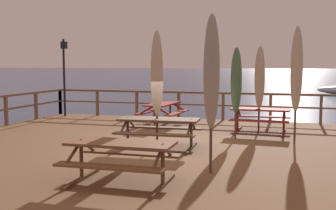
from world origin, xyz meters
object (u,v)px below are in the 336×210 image
at_px(patio_umbrella_short_back, 236,81).
at_px(picnic_table_mid_left, 260,115).
at_px(patio_umbrella_short_mid, 260,78).
at_px(picnic_table_mid_right, 163,109).
at_px(patio_umbrella_tall_mid_right, 157,74).
at_px(patio_umbrella_tall_back_right, 297,70).
at_px(picnic_table_front_right, 159,126).
at_px(lamp_post_hooked, 64,65).
at_px(picnic_table_front_left, 121,153).
at_px(patio_umbrella_tall_mid_left, 212,73).

bearing_deg(patio_umbrella_short_back, picnic_table_mid_left, 65.78).
bearing_deg(patio_umbrella_short_mid, picnic_table_mid_right, 166.29).
bearing_deg(patio_umbrella_tall_mid_right, patio_umbrella_tall_back_right, 24.46).
xyz_separation_m(picnic_table_front_right, patio_umbrella_short_mid, (2.32, 3.20, 1.17)).
height_order(patio_umbrella_tall_mid_right, patio_umbrella_short_mid, patio_umbrella_tall_mid_right).
distance_m(patio_umbrella_tall_mid_right, lamp_post_hooked, 7.58).
bearing_deg(picnic_table_front_left, patio_umbrella_short_back, 74.21).
bearing_deg(lamp_post_hooked, patio_umbrella_tall_back_right, -21.16).
xyz_separation_m(picnic_table_mid_right, patio_umbrella_short_mid, (3.46, -0.84, 1.18)).
bearing_deg(picnic_table_mid_left, lamp_post_hooked, 167.36).
relative_size(picnic_table_front_right, patio_umbrella_short_mid, 0.78).
bearing_deg(picnic_table_front_right, patio_umbrella_tall_back_right, 23.64).
bearing_deg(picnic_table_mid_right, patio_umbrella_tall_mid_left, -64.77).
distance_m(picnic_table_mid_left, picnic_table_front_left, 6.76).
xyz_separation_m(picnic_table_mid_left, patio_umbrella_short_back, (-0.61, -1.37, 1.13)).
bearing_deg(patio_umbrella_tall_back_right, patio_umbrella_tall_mid_right, -155.54).
relative_size(picnic_table_mid_left, picnic_table_mid_right, 0.92).
relative_size(picnic_table_front_left, patio_umbrella_short_mid, 0.72).
height_order(patio_umbrella_short_mid, patio_umbrella_tall_mid_left, patio_umbrella_tall_mid_left).
xyz_separation_m(picnic_table_mid_left, picnic_table_mid_right, (-3.51, 0.86, 0.00)).
distance_m(patio_umbrella_tall_back_right, lamp_post_hooked, 9.71).
bearing_deg(lamp_post_hooked, picnic_table_front_left, -54.04).
bearing_deg(patio_umbrella_tall_mid_left, patio_umbrella_tall_back_right, 65.12).
distance_m(picnic_table_mid_right, lamp_post_hooked, 4.88).
bearing_deg(patio_umbrella_short_mid, lamp_post_hooked, 167.38).
xyz_separation_m(picnic_table_front_left, lamp_post_hooked, (-5.98, 8.25, 1.55)).
bearing_deg(patio_umbrella_short_back, lamp_post_hooked, 156.88).
bearing_deg(patio_umbrella_short_mid, patio_umbrella_short_back, -112.31).
xyz_separation_m(picnic_table_front_right, lamp_post_hooked, (-5.67, 4.99, 1.55)).
bearing_deg(patio_umbrella_tall_back_right, patio_umbrella_short_mid, 121.97).
bearing_deg(picnic_table_mid_right, picnic_table_front_right, -74.24).
distance_m(patio_umbrella_short_mid, patio_umbrella_tall_mid_left, 5.31).
xyz_separation_m(patio_umbrella_short_mid, patio_umbrella_tall_back_right, (1.07, -1.72, 0.28)).
bearing_deg(patio_umbrella_tall_mid_left, picnic_table_front_right, 130.04).
height_order(picnic_table_mid_right, patio_umbrella_tall_back_right, patio_umbrella_tall_back_right).
height_order(picnic_table_front_right, patio_umbrella_tall_mid_left, patio_umbrella_tall_mid_left).
height_order(picnic_table_mid_left, patio_umbrella_tall_back_right, patio_umbrella_tall_back_right).
bearing_deg(patio_umbrella_short_mid, patio_umbrella_tall_mid_right, -125.63).
bearing_deg(picnic_table_front_left, patio_umbrella_tall_mid_left, 39.84).
height_order(picnic_table_front_left, patio_umbrella_short_back, patio_umbrella_short_back).
distance_m(picnic_table_front_left, picnic_table_mid_right, 7.44).
relative_size(patio_umbrella_tall_back_right, lamp_post_hooked, 0.99).
bearing_deg(picnic_table_front_right, patio_umbrella_tall_mid_right, -110.73).
relative_size(picnic_table_front_right, picnic_table_mid_left, 1.14).
xyz_separation_m(patio_umbrella_tall_mid_right, patio_umbrella_tall_back_right, (3.41, 1.55, 0.10)).
distance_m(picnic_table_mid_left, patio_umbrella_tall_mid_left, 5.49).
height_order(picnic_table_front_right, picnic_table_mid_left, same).
height_order(patio_umbrella_tall_mid_left, lamp_post_hooked, lamp_post_hooked).
bearing_deg(patio_umbrella_tall_back_right, picnic_table_front_left, -122.94).
xyz_separation_m(patio_umbrella_short_mid, lamp_post_hooked, (-7.98, 1.79, 0.38)).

